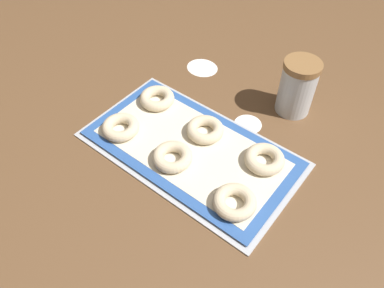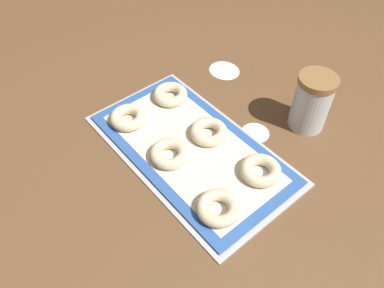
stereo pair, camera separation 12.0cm
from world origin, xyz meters
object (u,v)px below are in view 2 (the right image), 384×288
bagel_back_left (170,95)px  flour_canister (312,102)px  bagel_front_center (169,154)px  bagel_front_right (218,208)px  baking_tray (192,150)px  bagel_back_right (260,170)px  bagel_back_center (208,131)px  bagel_front_left (128,118)px

bagel_back_left → flour_canister: 0.37m
bagel_front_center → bagel_front_right: (0.18, -0.01, 0.00)m
bagel_front_center → bagel_front_right: size_ratio=1.00×
baking_tray → flour_canister: (0.12, 0.28, 0.07)m
bagel_front_center → bagel_front_right: bearing=-3.9°
bagel_back_left → bagel_back_right: bearing=-0.6°
bagel_front_center → bagel_back_right: (0.17, 0.13, 0.00)m
baking_tray → bagel_back_right: bearing=22.8°
baking_tray → bagel_back_center: 0.06m
bagel_front_right → bagel_back_right: 0.14m
bagel_front_left → bagel_back_right: same height
baking_tray → bagel_front_left: (-0.17, -0.07, 0.02)m
baking_tray → flour_canister: 0.32m
bagel_back_center → flour_canister: flour_canister is taller
bagel_back_right → bagel_front_right: bearing=-85.3°
bagel_front_left → bagel_back_center: (0.17, 0.12, 0.00)m
bagel_front_center → bagel_back_center: bearing=87.9°
bagel_back_left → flour_canister: size_ratio=0.62×
baking_tray → bagel_back_center: (-0.01, 0.06, 0.02)m
baking_tray → bagel_front_right: bearing=-22.9°
bagel_back_center → bagel_back_right: same height
baking_tray → bagel_back_left: size_ratio=5.60×
bagel_front_left → bagel_front_center: size_ratio=1.00×
bagel_back_left → bagel_back_center: bearing=-4.5°
bagel_front_center → bagel_back_center: 0.12m
bagel_front_left → bagel_front_center: 0.16m
baking_tray → bagel_front_center: size_ratio=5.60×
bagel_back_right → flour_canister: (-0.04, 0.22, 0.05)m
bagel_back_left → bagel_back_right: same height
bagel_front_right → bagel_back_left: 0.38m
bagel_front_center → bagel_back_center: (0.00, 0.12, 0.00)m
baking_tray → flour_canister: size_ratio=3.47×
bagel_back_right → flour_canister: bearing=101.1°
bagel_front_left → bagel_back_right: (0.33, 0.13, 0.00)m
baking_tray → bagel_back_right: (0.16, 0.07, 0.02)m
bagel_front_center → bagel_back_right: bearing=36.6°
bagel_front_right → bagel_back_center: (-0.18, 0.13, 0.00)m
baking_tray → bagel_front_right: (0.17, -0.07, 0.02)m
bagel_front_left → flour_canister: 0.46m
bagel_front_right → bagel_back_right: size_ratio=1.00×
bagel_front_right → flour_canister: size_ratio=0.62×
flour_canister → bagel_front_left: bearing=-129.6°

